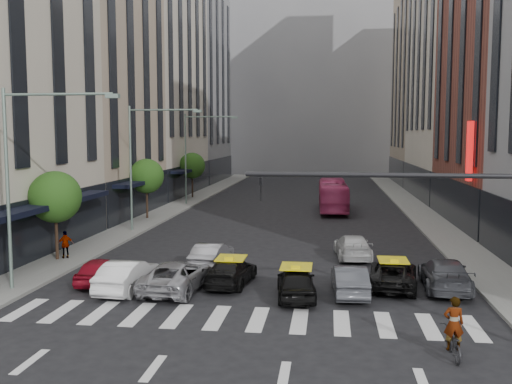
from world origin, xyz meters
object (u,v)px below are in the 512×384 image
(bus, at_px, (333,196))
(car_red, at_px, (100,270))
(car_white_front, at_px, (127,275))
(motorcycle, at_px, (453,343))
(pedestrian_far, at_px, (66,245))
(streetlamp_near, at_px, (27,162))
(taxi_center, at_px, (296,283))
(streetlamp_far, at_px, (195,147))
(streetlamp_mid, at_px, (143,151))
(taxi_left, at_px, (231,272))

(bus, bearing_deg, car_red, 66.22)
(car_white_front, xyz_separation_m, motorcycle, (13.05, -6.22, -0.23))
(motorcycle, distance_m, pedestrian_far, 22.10)
(streetlamp_near, relative_size, bus, 0.86)
(taxi_center, xyz_separation_m, pedestrian_far, (-13.34, 5.77, 0.23))
(bus, bearing_deg, car_white_front, 70.14)
(streetlamp_far, bearing_deg, streetlamp_mid, -90.00)
(streetlamp_mid, height_order, car_white_front, streetlamp_mid)
(streetlamp_near, bearing_deg, bus, 64.98)
(bus, relative_size, pedestrian_far, 6.75)
(streetlamp_far, relative_size, car_red, 2.44)
(car_white_front, relative_size, pedestrian_far, 2.82)
(motorcycle, bearing_deg, streetlamp_far, -66.33)
(taxi_left, bearing_deg, motorcycle, 143.00)
(taxi_left, relative_size, bus, 0.42)
(streetlamp_near, distance_m, streetlamp_far, 32.00)
(bus, distance_m, pedestrian_far, 27.58)
(taxi_left, relative_size, taxi_center, 1.07)
(streetlamp_mid, xyz_separation_m, bus, (13.71, 13.38, -4.45))
(streetlamp_mid, distance_m, streetlamp_far, 16.00)
(motorcycle, height_order, pedestrian_far, pedestrian_far)
(streetlamp_mid, xyz_separation_m, motorcycle, (17.29, -21.47, -5.42))
(car_red, relative_size, taxi_center, 0.91)
(streetlamp_mid, height_order, bus, streetlamp_mid)
(car_red, height_order, motorcycle, car_red)
(streetlamp_far, height_order, taxi_center, streetlamp_far)
(bus, bearing_deg, streetlamp_far, -12.37)
(streetlamp_near, xyz_separation_m, motorcycle, (17.29, -5.47, -5.42))
(pedestrian_far, bearing_deg, car_white_front, 100.98)
(streetlamp_near, relative_size, car_white_front, 2.06)
(taxi_left, bearing_deg, streetlamp_mid, -51.57)
(streetlamp_far, xyz_separation_m, taxi_center, (11.94, -31.46, -5.21))
(streetlamp_far, relative_size, bus, 0.86)
(streetlamp_near, xyz_separation_m, car_red, (2.46, 1.85, -5.28))
(taxi_left, bearing_deg, car_red, 10.67)
(car_white_front, distance_m, motorcycle, 14.46)
(streetlamp_far, xyz_separation_m, taxi_left, (8.75, -29.60, -5.27))
(bus, xyz_separation_m, pedestrian_far, (-15.11, -23.06, -0.53))
(streetlamp_near, height_order, streetlamp_far, same)
(streetlamp_far, height_order, taxi_left, streetlamp_far)
(streetlamp_near, xyz_separation_m, taxi_center, (11.94, 0.54, -5.21))
(car_white_front, height_order, motorcycle, car_white_front)
(bus, xyz_separation_m, motorcycle, (3.58, -34.85, -0.97))
(streetlamp_mid, xyz_separation_m, streetlamp_far, (0.00, 16.00, 0.00))
(taxi_left, xyz_separation_m, pedestrian_far, (-10.15, 3.91, 0.29))
(streetlamp_mid, relative_size, bus, 0.86)
(streetlamp_mid, distance_m, taxi_left, 17.01)
(taxi_center, bearing_deg, streetlamp_mid, -57.92)
(car_red, distance_m, pedestrian_far, 5.91)
(car_red, distance_m, taxi_center, 9.57)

